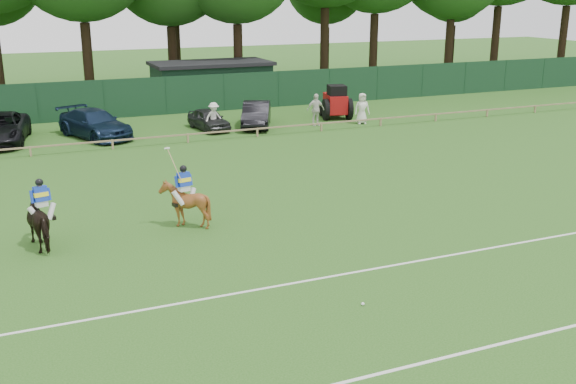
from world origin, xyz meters
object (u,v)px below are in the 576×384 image
hatch_grey (209,119)px  polo_ball (363,304)px  tractor (336,103)px  spectator_right (362,108)px  spectator_mid (316,110)px  utility_shed (212,83)px  estate_black (256,114)px  horse_chestnut (185,204)px  spectator_left (214,117)px  sedan_navy (95,124)px  horse_dark (43,221)px  suv_black (0,129)px

hatch_grey → polo_ball: hatch_grey is taller
tractor → spectator_right: bearing=-60.5°
spectator_mid → tractor: bearing=36.8°
utility_shed → tractor: 10.33m
utility_shed → tractor: utility_shed is taller
estate_black → utility_shed: utility_shed is taller
horse_chestnut → spectator_mid: 19.09m
hatch_grey → polo_ball: (-2.98, -23.95, -0.58)m
horse_chestnut → spectator_left: size_ratio=0.94×
polo_ball → tractor: size_ratio=0.03×
sedan_navy → hatch_grey: sedan_navy is taller
estate_black → spectator_left: 2.91m
estate_black → spectator_mid: 3.61m
sedan_navy → estate_black: 9.41m
hatch_grey → tractor: 8.60m
horse_dark → polo_ball: size_ratio=22.40×
suv_black → utility_shed: size_ratio=0.69×
horse_chestnut → spectator_left: bearing=-121.9°
horse_dark → horse_chestnut: 4.63m
suv_black → polo_ball: suv_black is taller
horse_dark → tractor: bearing=-151.9°
hatch_grey → spectator_mid: (6.36, -1.27, 0.35)m
estate_black → tractor: 5.71m
horse_chestnut → utility_shed: size_ratio=0.19×
tractor → horse_dark: bearing=-125.0°
spectator_left → tractor: size_ratio=0.60×
spectator_right → sedan_navy: bearing=-176.1°
polo_ball → utility_shed: utility_shed is taller
sedan_navy → hatch_grey: size_ratio=1.47×
suv_black → sedan_navy: 4.91m
utility_shed → estate_black: bearing=-90.1°
suv_black → spectator_left: bearing=0.3°
spectator_left → spectator_right: size_ratio=0.92×
polo_ball → horse_chestnut: bearing=108.8°
spectator_right → suv_black: bearing=-175.6°
horse_dark → utility_shed: bearing=-130.9°
suv_black → hatch_grey: size_ratio=1.58×
suv_black → estate_black: 14.32m
suv_black → horse_chestnut: bearing=-62.8°
sedan_navy → utility_shed: size_ratio=0.64×
spectator_right → tractor: (-0.65, 2.29, 0.07)m
horse_chestnut → spectator_left: spectator_left is taller
utility_shed → tractor: size_ratio=2.91×
utility_shed → tractor: (5.64, -8.64, -0.52)m
spectator_left → tractor: bearing=-6.2°
horse_dark → spectator_left: size_ratio=1.16×
suv_black → polo_ball: 26.17m
horse_chestnut → tractor: 21.79m
horse_dark → estate_black: (13.20, 15.97, -0.10)m
sedan_navy → spectator_mid: bearing=-29.7°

